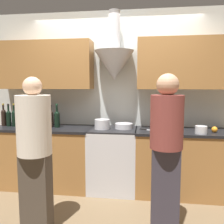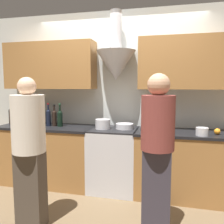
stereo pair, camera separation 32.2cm
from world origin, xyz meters
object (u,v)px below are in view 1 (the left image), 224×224
object	(u,v)px
wine_bottle_1	(9,117)
wine_bottle_7	(45,117)
wine_bottle_9	(57,118)
saucepan	(201,130)
wine_bottle_8	(51,118)
stock_pot	(102,124)
wine_bottle_4	(26,118)
wine_bottle_5	(32,117)
wine_bottle_6	(38,118)
person_foreground_left	(35,149)
wine_bottle_2	(14,117)
mixing_bowl	(124,126)
wine_bottle_3	(21,118)
wine_bottle_0	(4,117)
person_foreground_right	(166,147)
orange_fruit	(214,129)
stove_range	(113,159)

from	to	relation	value
wine_bottle_1	wine_bottle_7	distance (m)	0.56
wine_bottle_9	saucepan	bearing A→B (deg)	-5.52
wine_bottle_7	wine_bottle_8	size ratio (longest dim) A/B	1.06
wine_bottle_9	stock_pot	distance (m)	0.68
wine_bottle_4	wine_bottle_5	size ratio (longest dim) A/B	1.03
wine_bottle_9	wine_bottle_7	bearing A→B (deg)	178.09
wine_bottle_4	wine_bottle_8	bearing A→B (deg)	1.87
wine_bottle_6	person_foreground_left	distance (m)	1.19
wine_bottle_2	mixing_bowl	xyz separation A→B (m)	(1.64, 0.04, -0.10)
wine_bottle_2	wine_bottle_3	xyz separation A→B (m)	(0.10, 0.00, -0.01)
wine_bottle_3	person_foreground_left	distance (m)	1.33
wine_bottle_0	person_foreground_right	xyz separation A→B (m)	(2.33, -0.97, -0.13)
saucepan	stock_pot	bearing A→B (deg)	173.16
wine_bottle_4	wine_bottle_7	size ratio (longest dim) A/B	0.98
wine_bottle_8	wine_bottle_6	bearing A→B (deg)	-177.62
wine_bottle_2	person_foreground_right	world-z (taller)	person_foreground_right
orange_fruit	person_foreground_left	size ratio (longest dim) A/B	0.05
mixing_bowl	person_foreground_left	size ratio (longest dim) A/B	0.16
wine_bottle_7	wine_bottle_4	bearing A→B (deg)	-178.81
person_foreground_right	wine_bottle_6	bearing A→B (deg)	151.59
saucepan	person_foreground_left	world-z (taller)	person_foreground_left
person_foreground_right	wine_bottle_9	bearing A→B (deg)	147.25
mixing_bowl	person_foreground_left	distance (m)	1.38
mixing_bowl	wine_bottle_1	bearing A→B (deg)	-178.59
wine_bottle_5	orange_fruit	size ratio (longest dim) A/B	4.29
wine_bottle_4	person_foreground_left	xyz separation A→B (m)	(0.65, -1.09, -0.15)
wine_bottle_3	wine_bottle_8	bearing A→B (deg)	0.77
wine_bottle_3	mixing_bowl	distance (m)	1.55
stove_range	wine_bottle_6	distance (m)	1.25
wine_bottle_9	person_foreground_left	distance (m)	1.11
orange_fruit	person_foreground_right	size ratio (longest dim) A/B	0.05
wine_bottle_6	person_foreground_right	bearing A→B (deg)	-28.41
wine_bottle_0	wine_bottle_4	distance (m)	0.37
orange_fruit	stove_range	bearing A→B (deg)	176.61
wine_bottle_8	person_foreground_right	world-z (taller)	person_foreground_right
wine_bottle_1	wine_bottle_5	bearing A→B (deg)	0.52
wine_bottle_0	wine_bottle_6	world-z (taller)	wine_bottle_0
wine_bottle_0	stock_pot	size ratio (longest dim) A/B	1.60
wine_bottle_2	wine_bottle_8	distance (m)	0.57
wine_bottle_2	person_foreground_right	distance (m)	2.35
mixing_bowl	orange_fruit	size ratio (longest dim) A/B	3.26
wine_bottle_4	stock_pot	xyz separation A→B (m)	(1.15, -0.04, -0.07)
wine_bottle_7	wine_bottle_8	world-z (taller)	wine_bottle_7
wine_bottle_6	stock_pot	world-z (taller)	wine_bottle_6
stock_pot	wine_bottle_2	bearing A→B (deg)	178.41
wine_bottle_5	wine_bottle_8	world-z (taller)	wine_bottle_5
wine_bottle_7	saucepan	xyz separation A→B (m)	(2.17, -0.20, -0.09)
wine_bottle_1	wine_bottle_2	bearing A→B (deg)	2.02
wine_bottle_2	wine_bottle_7	distance (m)	0.48
stove_range	person_foreground_left	size ratio (longest dim) A/B	0.56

